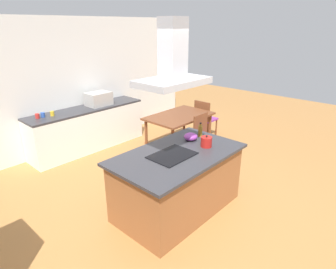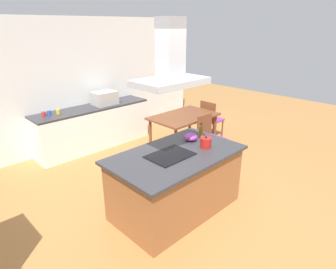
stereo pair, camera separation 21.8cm
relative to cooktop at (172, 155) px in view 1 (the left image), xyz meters
The scene contains 16 objects.
ground 1.76m from the cooktop, 85.56° to the left, with size 16.00×16.00×0.00m, color #AD753D.
wall_back 3.28m from the cooktop, 87.95° to the left, with size 7.20×0.10×2.70m, color white.
kitchen_island 0.47m from the cooktop, ahead, with size 1.86×1.10×0.90m.
cooktop is the anchor object (origin of this frame).
tea_kettle 0.59m from the cooktop, 15.39° to the right, with size 0.21×0.16×0.17m.
olive_oil_bottle 0.84m from the cooktop, 10.40° to the left, with size 0.07×0.07×0.22m.
mixing_bowl 0.62m from the cooktop, 15.15° to the left, with size 0.21×0.21×0.11m, color purple.
back_counter 2.96m from the cooktop, 79.84° to the left, with size 2.53×0.62×0.90m.
countertop_microwave 3.00m from the cooktop, 73.73° to the left, with size 0.50×0.38×0.28m, color #B2AFAA.
coffee_mug_red 2.98m from the cooktop, 99.36° to the left, with size 0.08×0.08×0.09m, color red.
coffee_mug_blue 2.97m from the cooktop, 97.35° to the left, with size 0.08×0.08×0.09m, color #2D56B2.
coffee_mug_yellow 2.90m from the cooktop, 94.37° to the left, with size 0.08×0.08×0.09m, color gold.
dining_table 2.33m from the cooktop, 38.14° to the left, with size 1.40×0.90×0.75m.
chair_at_right_end 3.12m from the cooktop, 27.61° to the left, with size 0.42×0.42×0.89m.
chair_facing_island 2.02m from the cooktop, 22.83° to the left, with size 0.42×0.42×0.89m.
range_hood 1.20m from the cooktop, behind, with size 0.90×0.55×0.78m.
Camera 1 is at (-2.73, -2.33, 2.55)m, focal length 30.85 mm.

